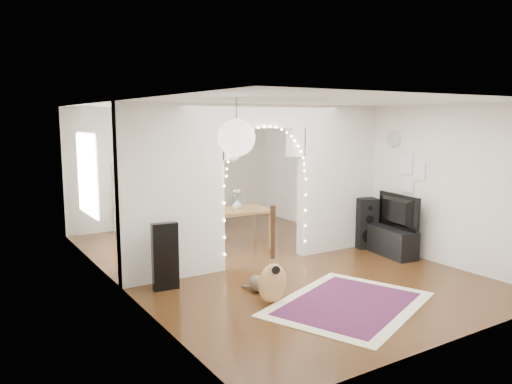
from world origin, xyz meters
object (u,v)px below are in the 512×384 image
dining_chair_left (139,227)px  dining_chair_right (210,217)px  acoustic_guitar (273,267)px  media_console (392,242)px  floor_speaker (367,223)px  bookcase (148,196)px  dining_table (238,213)px

dining_chair_left → dining_chair_right: 1.75m
acoustic_guitar → media_console: (3.15, 0.79, -0.24)m
floor_speaker → dining_chair_right: 3.59m
bookcase → dining_chair_right: bookcase is taller
floor_speaker → media_console: 0.70m
dining_table → dining_chair_left: bearing=138.0°
acoustic_guitar → floor_speaker: bearing=40.4°
media_console → bookcase: bookcase is taller
floor_speaker → dining_chair_left: size_ratio=1.54×
media_console → dining_table: 2.90m
floor_speaker → bookcase: 4.80m
dining_chair_left → bookcase: bearing=71.6°
floor_speaker → dining_chair_left: floor_speaker is taller
dining_table → dining_chair_left: (-1.38, 1.61, -0.40)m
acoustic_guitar → floor_speaker: size_ratio=1.17×
acoustic_guitar → dining_chair_left: size_ratio=1.81×
floor_speaker → dining_chair_left: 4.54m
dining_chair_left → dining_chair_right: (1.73, 0.23, -0.02)m
dining_chair_left → dining_table: bearing=-36.7°
floor_speaker → dining_chair_left: bearing=163.4°
dining_table → dining_chair_right: dining_table is taller
acoustic_guitar → dining_chair_left: bearing=110.0°
bookcase → dining_table: bearing=-58.8°
acoustic_guitar → dining_chair_right: acoustic_guitar is taller
media_console → dining_table: size_ratio=0.77×
dining_table → media_console: bearing=-35.6°
floor_speaker → bookcase: bookcase is taller
acoustic_guitar → dining_table: 2.95m
acoustic_guitar → bookcase: (0.18, 5.21, 0.27)m
dining_table → acoustic_guitar: bearing=-103.7°
bookcase → dining_chair_right: bearing=-15.6°
media_console → bookcase: bearing=133.3°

